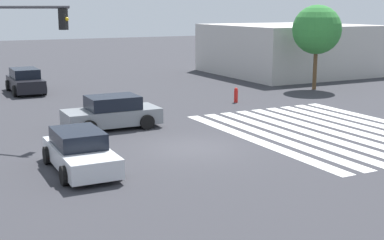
{
  "coord_description": "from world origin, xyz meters",
  "views": [
    {
      "loc": [
        -17.74,
        9.23,
        5.3
      ],
      "look_at": [
        0.0,
        0.0,
        1.11
      ],
      "focal_mm": 50.0,
      "sensor_mm": 36.0,
      "label": 1
    }
  ],
  "objects_px": {
    "fire_hydrant": "(236,95)",
    "tree_corner_a": "(317,30)",
    "car_4": "(25,81)",
    "car_0": "(112,113)",
    "car_2": "(80,152)"
  },
  "relations": [
    {
      "from": "fire_hydrant",
      "to": "tree_corner_a",
      "type": "bearing_deg",
      "value": -75.48
    },
    {
      "from": "car_4",
      "to": "tree_corner_a",
      "type": "height_order",
      "value": "tree_corner_a"
    },
    {
      "from": "car_0",
      "to": "car_2",
      "type": "bearing_deg",
      "value": 62.14
    },
    {
      "from": "car_2",
      "to": "tree_corner_a",
      "type": "distance_m",
      "value": 21.91
    },
    {
      "from": "car_2",
      "to": "car_4",
      "type": "relative_size",
      "value": 0.94
    },
    {
      "from": "car_0",
      "to": "tree_corner_a",
      "type": "xyz_separation_m",
      "value": [
        4.99,
        -15.83,
        3.22
      ]
    },
    {
      "from": "car_0",
      "to": "car_2",
      "type": "distance_m",
      "value": 6.38
    },
    {
      "from": "car_0",
      "to": "car_2",
      "type": "height_order",
      "value": "car_0"
    },
    {
      "from": "car_0",
      "to": "car_4",
      "type": "distance_m",
      "value": 12.46
    },
    {
      "from": "car_4",
      "to": "tree_corner_a",
      "type": "bearing_deg",
      "value": 67.34
    },
    {
      "from": "tree_corner_a",
      "to": "fire_hydrant",
      "type": "distance_m",
      "value": 8.33
    },
    {
      "from": "car_2",
      "to": "tree_corner_a",
      "type": "height_order",
      "value": "tree_corner_a"
    },
    {
      "from": "tree_corner_a",
      "to": "fire_hydrant",
      "type": "xyz_separation_m",
      "value": [
        -1.9,
        7.33,
        -3.49
      ]
    },
    {
      "from": "car_4",
      "to": "fire_hydrant",
      "type": "xyz_separation_m",
      "value": [
        -9.27,
        -10.0,
        -0.31
      ]
    },
    {
      "from": "fire_hydrant",
      "to": "car_2",
      "type": "bearing_deg",
      "value": 126.93
    }
  ]
}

